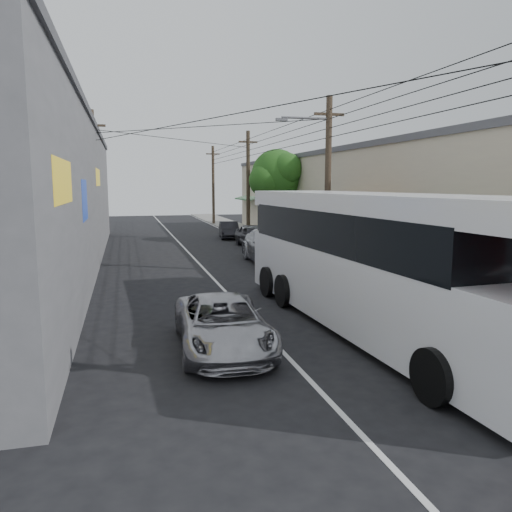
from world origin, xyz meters
The scene contains 13 objects.
ground centered at (0.00, 0.00, 0.00)m, with size 120.00×120.00×0.00m, color black.
sidewalk centered at (6.50, 20.00, 0.06)m, with size 3.00×80.00×0.12m, color slate.
building_right centered at (10.99, 22.00, 3.15)m, with size 7.09×40.00×6.25m.
building_left centered at (-8.50, 18.00, 3.65)m, with size 7.20×36.00×7.25m.
utility_poles centered at (3.13, 20.33, 4.13)m, with size 11.80×45.28×8.00m.
street_tree centered at (6.87, 26.02, 4.67)m, with size 4.40×4.00×6.60m.
coach_bus centered at (2.99, 4.56, 2.01)m, with size 3.62×13.61×3.89m.
jeepney centered at (-1.40, 3.87, 0.66)m, with size 2.19×4.76×1.32m, color #ACABB2.
parked_suv centered at (3.80, 16.77, 0.91)m, with size 2.54×6.24×1.81m, color #A1A3AA.
parked_car_mid centered at (4.60, 23.84, 0.76)m, with size 1.80×4.47×1.52m, color #2A2A2F.
parked_car_far centered at (4.07, 29.63, 0.64)m, with size 1.36×3.89×1.28m, color black.
pedestrian_near centered at (7.60, 9.33, 0.87)m, with size 0.55×0.36×1.50m, color #CD6C80.
pedestrian_far centered at (7.60, 14.25, 0.91)m, with size 0.77×0.60×1.59m, color #8293BD.
Camera 1 is at (-3.68, -8.08, 4.14)m, focal length 35.00 mm.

